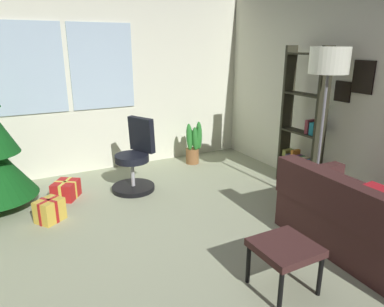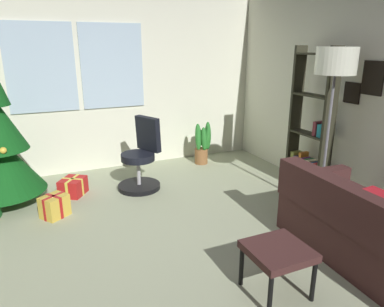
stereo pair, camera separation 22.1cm
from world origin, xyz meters
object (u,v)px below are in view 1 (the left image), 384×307
gift_box_gold (50,210)px  bookshelf (302,128)px  gift_box_red (66,190)px  footstool (285,251)px  potted_plant (194,144)px  floor_lamp (328,70)px  office_chair (135,163)px

gift_box_gold → bookshelf: bookshelf is taller
gift_box_red → gift_box_gold: 0.60m
footstool → potted_plant: potted_plant is taller
floor_lamp → potted_plant: floor_lamp is taller
office_chair → potted_plant: (1.18, 0.57, -0.04)m
footstool → office_chair: (-0.35, 2.47, 0.03)m
bookshelf → potted_plant: size_ratio=2.66×
footstool → gift_box_gold: bearing=125.8°
footstool → office_chair: 2.49m
gift_box_gold → floor_lamp: floor_lamp is taller
potted_plant → bookshelf: bearing=-61.6°
office_chair → bookshelf: bearing=-25.0°
gift_box_gold → office_chair: bearing=20.4°
footstool → gift_box_red: bearing=115.3°
footstool → bookshelf: size_ratio=0.24×
footstool → gift_box_gold: 2.54m
office_chair → floor_lamp: 2.58m
bookshelf → floor_lamp: size_ratio=1.01×
gift_box_gold → floor_lamp: bearing=-20.5°
office_chair → gift_box_gold: bearing=-159.6°
office_chair → bookshelf: (1.99, -0.93, 0.44)m
footstool → bookshelf: 2.30m
office_chair → footstool: bearing=-82.0°
gift_box_gold → bookshelf: bearing=-9.2°
gift_box_gold → potted_plant: (2.31, 0.99, 0.20)m
gift_box_red → gift_box_gold: (-0.26, -0.55, 0.02)m
footstool → gift_box_red: (-1.22, 2.59, -0.23)m
floor_lamp → bookshelf: bearing=64.0°
bookshelf → floor_lamp: 1.00m
potted_plant → floor_lamp: bearing=-75.4°
office_chair → potted_plant: office_chair is taller
bookshelf → gift_box_gold: bearing=170.8°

